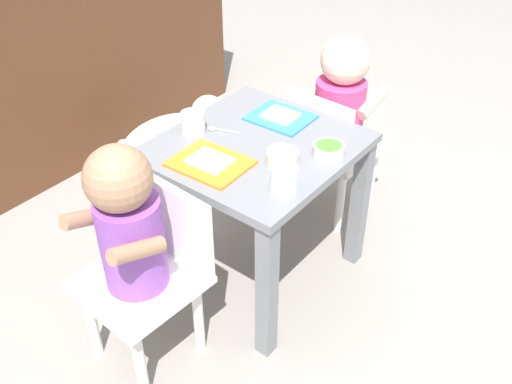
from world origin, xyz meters
name	(u,v)px	position (x,y,z in m)	size (l,w,h in m)	color
ground_plane	(256,269)	(0.00, 0.00, 0.00)	(7.00, 7.00, 0.00)	gray
kitchen_cabinet_back	(29,62)	(0.00, 1.08, 0.43)	(1.81, 0.35, 0.85)	#56331E
dining_table	(256,172)	(0.00, 0.00, 0.38)	(0.53, 0.50, 0.47)	slate
seated_child_left	(134,233)	(-0.43, 0.03, 0.42)	(0.30, 0.30, 0.66)	white
seated_child_right	(338,107)	(0.43, -0.01, 0.41)	(0.29, 0.29, 0.65)	white
dog	(174,135)	(0.21, 0.56, 0.20)	(0.46, 0.24, 0.31)	beige
food_tray_left	(210,163)	(-0.16, 0.03, 0.48)	(0.17, 0.20, 0.02)	orange
food_tray_right	(281,117)	(0.16, 0.03, 0.48)	(0.15, 0.18, 0.02)	#388CD8
water_cup_left	(284,181)	(-0.13, -0.19, 0.50)	(0.07, 0.07, 0.07)	white
water_cup_right	(193,124)	(-0.06, 0.18, 0.50)	(0.07, 0.07, 0.06)	white
cereal_bowl_left_side	(282,158)	(-0.04, -0.12, 0.49)	(0.08, 0.08, 0.04)	silver
veggie_bowl_far	(329,150)	(0.07, -0.19, 0.49)	(0.09, 0.09, 0.03)	silver
spoon_by_left_tray	(220,130)	(-0.01, 0.12, 0.47)	(0.04, 0.10, 0.01)	silver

